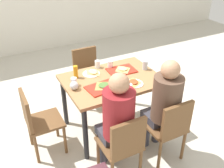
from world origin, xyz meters
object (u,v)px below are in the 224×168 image
chair_near_right (170,126)px  chair_left_end (37,119)px  chair_far_side (88,72)px  person_in_red (117,117)px  foil_bundle (74,86)px  soda_can (145,65)px  main_table (112,86)px  tray_red_far (121,70)px  pizza_slice_a (104,85)px  pizza_slice_b (123,69)px  pizza_slice_c (93,72)px  tray_red_near (102,88)px  person_in_brown_jacket (164,102)px  plastic_cup_d (110,64)px  plastic_cup_a (97,64)px  plastic_cup_c (74,82)px  paper_plate_center (91,74)px  pizza_slice_d (134,82)px  paper_plate_near_edge (134,84)px  chair_near_left (123,144)px  condiment_bottle (76,72)px  plastic_cup_b (129,88)px

chair_near_right → chair_left_end: same height
chair_far_side → person_in_red: bearing=-101.3°
foil_bundle → soda_can: bearing=2.4°
main_table → tray_red_far: size_ratio=3.29×
main_table → pizza_slice_a: pizza_slice_a is taller
person_in_red → pizza_slice_b: (0.52, 0.80, 0.06)m
pizza_slice_a → pizza_slice_c: 0.37m
tray_red_near → foil_bundle: 0.33m
main_table → chair_left_end: chair_left_end is taller
pizza_slice_a → foil_bundle: 0.35m
person_in_brown_jacket → plastic_cup_d: person_in_brown_jacket is taller
pizza_slice_c → plastic_cup_a: size_ratio=2.22×
plastic_cup_c → soda_can: bearing=-2.5°
chair_near_right → paper_plate_center: 1.18m
person_in_red → pizza_slice_d: person_in_red is taller
tray_red_far → paper_plate_near_edge: bearing=-94.7°
paper_plate_center → foil_bundle: foil_bundle is taller
paper_plate_near_edge → plastic_cup_d: size_ratio=2.20×
tray_red_near → chair_near_left: bearing=-97.6°
tray_red_near → condiment_bottle: 0.43m
main_table → chair_left_end: (-0.98, 0.00, -0.18)m
tray_red_near → tray_red_far: 0.50m
condiment_bottle → paper_plate_center: bearing=0.0°
person_in_red → plastic_cup_a: (0.27, 1.03, 0.08)m
chair_near_left → paper_plate_near_edge: chair_near_left is taller
chair_near_left → plastic_cup_d: plastic_cup_d is taller
person_in_red → plastic_cup_d: (0.41, 0.95, 0.08)m
tray_red_near → pizza_slice_c: 0.39m
chair_far_side → paper_plate_center: 0.67m
plastic_cup_a → main_table: bearing=-85.3°
chair_far_side → condiment_bottle: (-0.38, -0.58, 0.36)m
main_table → foil_bundle: foil_bundle is taller
foil_bundle → chair_far_side: bearing=58.9°
chair_near_right → soda_can: bearing=76.0°
plastic_cup_b → plastic_cup_d: (0.09, 0.64, 0.00)m
person_in_brown_jacket → foil_bundle: bearing=140.9°
tray_red_near → paper_plate_near_edge: 0.39m
pizza_slice_b → soda_can: 0.30m
pizza_slice_c → pizza_slice_d: bearing=-54.0°
tray_red_near → pizza_slice_b: size_ratio=2.00×
main_table → person_in_red: person_in_red is taller
tray_red_near → soda_can: soda_can is taller
plastic_cup_d → foil_bundle: bearing=-154.3°
chair_left_end → condiment_bottle: size_ratio=5.26×
main_table → chair_left_end: 0.99m
person_in_red → plastic_cup_c: bearing=103.6°
pizza_slice_d → condiment_bottle: condiment_bottle is taller
plastic_cup_d → condiment_bottle: 0.51m
pizza_slice_d → foil_bundle: foil_bundle is taller
tray_red_near → foil_bundle: bearing=156.6°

